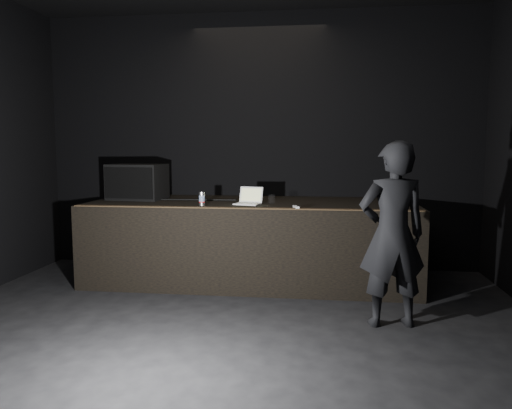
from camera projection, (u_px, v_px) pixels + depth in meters
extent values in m
plane|color=black|center=(201.00, 377.00, 3.66)|extent=(7.00, 7.00, 0.00)
cube|color=black|center=(259.00, 142.00, 6.91)|extent=(6.00, 0.10, 3.50)
cube|color=black|center=(252.00, 241.00, 6.29)|extent=(4.00, 1.50, 1.00)
cube|color=brown|center=(243.00, 208.00, 5.53)|extent=(3.92, 0.10, 0.01)
cube|color=black|center=(137.00, 182.00, 6.47)|extent=(0.73, 0.55, 0.46)
cube|color=black|center=(128.00, 183.00, 6.23)|extent=(0.65, 0.08, 0.40)
cylinder|color=black|center=(196.00, 200.00, 6.35)|extent=(1.03, 0.08, 0.02)
cube|color=white|center=(247.00, 204.00, 5.90)|extent=(0.33, 0.26, 0.01)
cube|color=silver|center=(247.00, 203.00, 5.90)|extent=(0.27, 0.17, 0.00)
cube|color=white|center=(251.00, 195.00, 6.01)|extent=(0.30, 0.13, 0.19)
cube|color=gold|center=(251.00, 195.00, 6.01)|extent=(0.26, 0.10, 0.15)
cylinder|color=silver|center=(202.00, 199.00, 5.77)|extent=(0.07, 0.07, 0.16)
cylinder|color=navy|center=(202.00, 198.00, 5.77)|extent=(0.07, 0.07, 0.07)
cylinder|color=#B31015|center=(202.00, 202.00, 5.77)|extent=(0.07, 0.07, 0.01)
cylinder|color=white|center=(272.00, 199.00, 6.02)|extent=(0.08, 0.08, 0.11)
cube|color=white|center=(296.00, 207.00, 5.51)|extent=(0.08, 0.16, 0.03)
imported|color=black|center=(392.00, 235.00, 4.62)|extent=(0.70, 0.53, 1.73)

